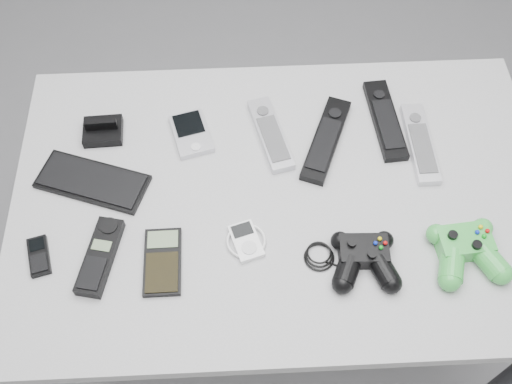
{
  "coord_description": "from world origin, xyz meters",
  "views": [
    {
      "loc": [
        -0.11,
        -0.71,
        1.92
      ],
      "look_at": [
        -0.08,
        -0.02,
        0.82
      ],
      "focal_mm": 42.0,
      "sensor_mm": 36.0,
      "label": 1
    }
  ],
  "objects_px": {
    "pda_keyboard": "(92,181)",
    "calculator": "(163,262)",
    "remote_black_a": "(326,139)",
    "remote_black_b": "(385,119)",
    "mobile_phone": "(39,256)",
    "desk": "(282,210)",
    "remote_silver_a": "(270,134)",
    "controller_black": "(364,257)",
    "remote_silver_b": "(420,143)",
    "pda": "(191,133)",
    "cordless_handset": "(100,256)",
    "mp3_player": "(246,241)",
    "controller_green": "(467,249)"
  },
  "relations": [
    {
      "from": "mp3_player",
      "to": "controller_green",
      "type": "xyz_separation_m",
      "value": [
        0.45,
        -0.05,
        0.02
      ]
    },
    {
      "from": "desk",
      "to": "remote_black_a",
      "type": "height_order",
      "value": "remote_black_a"
    },
    {
      "from": "remote_black_a",
      "to": "remote_silver_a",
      "type": "bearing_deg",
      "value": -167.83
    },
    {
      "from": "remote_black_a",
      "to": "mobile_phone",
      "type": "bearing_deg",
      "value": -134.6
    },
    {
      "from": "cordless_handset",
      "to": "controller_black",
      "type": "relative_size",
      "value": 0.72
    },
    {
      "from": "pda_keyboard",
      "to": "calculator",
      "type": "xyz_separation_m",
      "value": [
        0.16,
        -0.2,
        -0.0
      ]
    },
    {
      "from": "remote_black_a",
      "to": "mp3_player",
      "type": "relative_size",
      "value": 2.75
    },
    {
      "from": "pda_keyboard",
      "to": "mobile_phone",
      "type": "height_order",
      "value": "same"
    },
    {
      "from": "remote_silver_b",
      "to": "controller_green",
      "type": "xyz_separation_m",
      "value": [
        0.04,
        -0.28,
        0.01
      ]
    },
    {
      "from": "desk",
      "to": "remote_silver_a",
      "type": "distance_m",
      "value": 0.18
    },
    {
      "from": "cordless_handset",
      "to": "controller_black",
      "type": "height_order",
      "value": "controller_black"
    },
    {
      "from": "controller_green",
      "to": "pda_keyboard",
      "type": "bearing_deg",
      "value": 159.49
    },
    {
      "from": "controller_black",
      "to": "pda",
      "type": "bearing_deg",
      "value": 138.08
    },
    {
      "from": "desk",
      "to": "pda_keyboard",
      "type": "xyz_separation_m",
      "value": [
        -0.42,
        0.05,
        0.08
      ]
    },
    {
      "from": "calculator",
      "to": "controller_black",
      "type": "relative_size",
      "value": 0.63
    },
    {
      "from": "pda_keyboard",
      "to": "remote_black_a",
      "type": "height_order",
      "value": "remote_black_a"
    },
    {
      "from": "mp3_player",
      "to": "controller_black",
      "type": "relative_size",
      "value": 0.37
    },
    {
      "from": "remote_silver_b",
      "to": "calculator",
      "type": "xyz_separation_m",
      "value": [
        -0.59,
        -0.27,
        -0.0
      ]
    },
    {
      "from": "pda_keyboard",
      "to": "mp3_player",
      "type": "bearing_deg",
      "value": -6.36
    },
    {
      "from": "pda_keyboard",
      "to": "controller_black",
      "type": "xyz_separation_m",
      "value": [
        0.57,
        -0.22,
        0.02
      ]
    },
    {
      "from": "desk",
      "to": "mp3_player",
      "type": "distance_m",
      "value": 0.17
    },
    {
      "from": "pda_keyboard",
      "to": "remote_silver_a",
      "type": "bearing_deg",
      "value": 35.28
    },
    {
      "from": "calculator",
      "to": "pda_keyboard",
      "type": "bearing_deg",
      "value": 127.89
    },
    {
      "from": "remote_silver_b",
      "to": "pda",
      "type": "bearing_deg",
      "value": 173.67
    },
    {
      "from": "mobile_phone",
      "to": "calculator",
      "type": "bearing_deg",
      "value": -20.33
    },
    {
      "from": "pda_keyboard",
      "to": "remote_silver_b",
      "type": "bearing_deg",
      "value": 25.09
    },
    {
      "from": "remote_black_a",
      "to": "pda_keyboard",
      "type": "bearing_deg",
      "value": -148.43
    },
    {
      "from": "remote_black_a",
      "to": "cordless_handset",
      "type": "height_order",
      "value": "cordless_handset"
    },
    {
      "from": "calculator",
      "to": "remote_silver_b",
      "type": "bearing_deg",
      "value": 24.39
    },
    {
      "from": "calculator",
      "to": "controller_black",
      "type": "height_order",
      "value": "controller_black"
    },
    {
      "from": "desk",
      "to": "pda_keyboard",
      "type": "height_order",
      "value": "pda_keyboard"
    },
    {
      "from": "mobile_phone",
      "to": "pda",
      "type": "bearing_deg",
      "value": 29.39
    },
    {
      "from": "pda",
      "to": "calculator",
      "type": "relative_size",
      "value": 0.83
    },
    {
      "from": "remote_silver_a",
      "to": "pda_keyboard",
      "type": "bearing_deg",
      "value": -178.15
    },
    {
      "from": "remote_black_b",
      "to": "desk",
      "type": "bearing_deg",
      "value": -147.81
    },
    {
      "from": "mobile_phone",
      "to": "remote_black_b",
      "type": "bearing_deg",
      "value": 7.84
    },
    {
      "from": "cordless_handset",
      "to": "desk",
      "type": "bearing_deg",
      "value": 32.81
    },
    {
      "from": "mobile_phone",
      "to": "controller_black",
      "type": "xyz_separation_m",
      "value": [
        0.67,
        -0.04,
        0.02
      ]
    },
    {
      "from": "remote_black_b",
      "to": "mobile_phone",
      "type": "height_order",
      "value": "remote_black_b"
    },
    {
      "from": "remote_silver_a",
      "to": "controller_black",
      "type": "relative_size",
      "value": 0.89
    },
    {
      "from": "remote_black_a",
      "to": "calculator",
      "type": "xyz_separation_m",
      "value": [
        -0.37,
        -0.29,
        -0.0
      ]
    },
    {
      "from": "desk",
      "to": "mp3_player",
      "type": "xyz_separation_m",
      "value": [
        -0.09,
        -0.12,
        0.08
      ]
    },
    {
      "from": "remote_black_a",
      "to": "remote_black_b",
      "type": "height_order",
      "value": "remote_black_a"
    },
    {
      "from": "pda",
      "to": "calculator",
      "type": "height_order",
      "value": "pda"
    },
    {
      "from": "remote_silver_b",
      "to": "cordless_handset",
      "type": "bearing_deg",
      "value": -160.62
    },
    {
      "from": "remote_black_b",
      "to": "calculator",
      "type": "bearing_deg",
      "value": -150.37
    },
    {
      "from": "pda",
      "to": "controller_green",
      "type": "relative_size",
      "value": 0.77
    },
    {
      "from": "remote_silver_a",
      "to": "remote_black_b",
      "type": "relative_size",
      "value": 0.9
    },
    {
      "from": "remote_silver_b",
      "to": "controller_black",
      "type": "relative_size",
      "value": 0.94
    },
    {
      "from": "pda_keyboard",
      "to": "remote_silver_b",
      "type": "distance_m",
      "value": 0.75
    }
  ]
}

